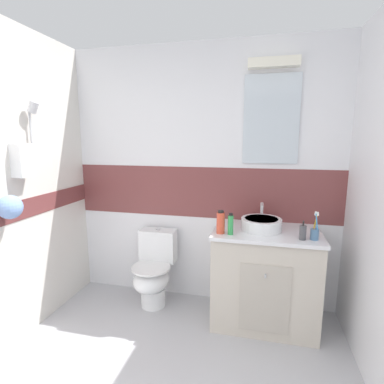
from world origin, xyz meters
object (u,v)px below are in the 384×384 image
mouthwash_bottle (221,222)px  deodorant_spray_can (231,224)px  sink_basin (261,223)px  soap_dispenser (303,232)px  toilet (154,271)px  toothbrush_cup (315,233)px

mouthwash_bottle → deodorant_spray_can: bearing=-8.2°
sink_basin → deodorant_spray_can: bearing=-141.8°
sink_basin → deodorant_spray_can: (-0.24, -0.19, 0.03)m
sink_basin → soap_dispenser: 0.37m
soap_dispenser → deodorant_spray_can: (-0.56, -0.00, 0.03)m
soap_dispenser → deodorant_spray_can: bearing=-179.8°
toilet → soap_dispenser: 1.45m
soap_dispenser → mouthwash_bottle: size_ratio=0.79×
sink_basin → toilet: bearing=178.2°
toilet → mouthwash_bottle: mouthwash_bottle is taller
mouthwash_bottle → toothbrush_cup: bearing=0.7°
deodorant_spray_can → toothbrush_cup: bearing=1.8°
toilet → deodorant_spray_can: (0.76, -0.22, 0.59)m
toilet → mouthwash_bottle: bearing=-17.3°
toilet → soap_dispenser: bearing=-9.5°
deodorant_spray_can → sink_basin: bearing=38.2°
sink_basin → toilet: size_ratio=0.53×
toothbrush_cup → mouthwash_bottle: bearing=-179.3°
toothbrush_cup → toilet: bearing=171.8°
toilet → soap_dispenser: (1.32, -0.22, 0.56)m
toothbrush_cup → deodorant_spray_can: toothbrush_cup is taller
mouthwash_bottle → deodorant_spray_can: (0.08, -0.01, -0.01)m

